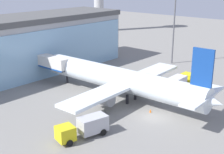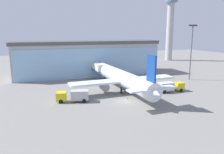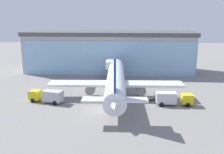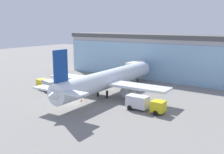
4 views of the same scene
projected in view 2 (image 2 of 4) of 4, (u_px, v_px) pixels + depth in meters
name	position (u px, v px, depth m)	size (l,w,h in m)	color
ground	(126.00, 101.00, 51.16)	(240.00, 240.00, 0.00)	gray
terminal_building	(87.00, 58.00, 82.07)	(53.41, 15.46, 12.70)	#A9A9A9
jet_bridge	(96.00, 67.00, 75.11)	(2.27, 11.45, 5.53)	silver
control_tower	(170.00, 21.00, 121.10)	(7.17, 7.17, 36.29)	#AEAEAE
apron_light_mast	(191.00, 48.00, 71.79)	(3.20, 0.40, 18.20)	#59595E
airplane	(122.00, 78.00, 59.17)	(29.28, 36.60, 11.26)	white
catering_truck	(74.00, 96.00, 50.33)	(7.62, 4.05, 2.65)	yellow
fuel_truck	(170.00, 86.00, 58.78)	(7.33, 2.57, 2.65)	yellow
baggage_cart	(151.00, 88.00, 60.45)	(3.22, 2.66, 1.50)	#9E998C
safety_cone_nose	(128.00, 98.00, 52.69)	(0.36, 0.36, 0.55)	orange
safety_cone_wingtip	(163.00, 86.00, 64.51)	(0.36, 0.36, 0.55)	orange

